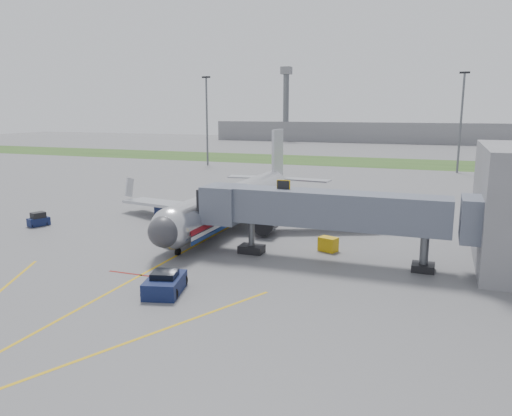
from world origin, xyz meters
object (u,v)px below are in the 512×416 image
(belt_loader, at_px, (181,234))
(ramp_worker, at_px, (206,210))
(baggage_tug, at_px, (39,220))
(airliner, at_px, (235,201))
(pushback_tug, at_px, (165,284))

(belt_loader, xyz_separation_m, ramp_worker, (-2.06, 9.99, 0.50))
(baggage_tug, xyz_separation_m, ramp_worker, (15.85, 10.48, 0.29))
(airliner, relative_size, pushback_tug, 8.27)
(airliner, distance_m, ramp_worker, 5.18)
(ramp_worker, bearing_deg, belt_loader, -119.79)
(baggage_tug, bearing_deg, pushback_tug, -28.81)
(pushback_tug, height_order, baggage_tug, pushback_tug)
(pushback_tug, relative_size, baggage_tug, 1.70)
(pushback_tug, xyz_separation_m, ramp_worker, (-8.37, 23.80, 0.32))
(pushback_tug, height_order, belt_loader, belt_loader)
(pushback_tug, distance_m, baggage_tug, 27.65)
(ramp_worker, bearing_deg, baggage_tug, 172.05)
(ramp_worker, bearing_deg, pushback_tug, -112.04)
(baggage_tug, height_order, belt_loader, belt_loader)
(pushback_tug, relative_size, ramp_worker, 2.18)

